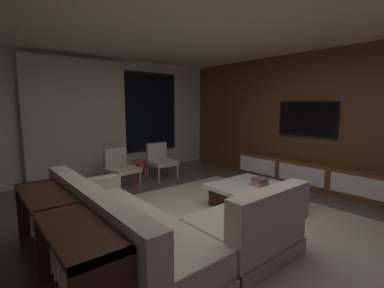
% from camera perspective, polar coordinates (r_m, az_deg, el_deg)
% --- Properties ---
extents(floor, '(9.20, 9.20, 0.00)m').
position_cam_1_polar(floor, '(3.83, 3.50, -16.95)').
color(floor, '#564C44').
extents(back_wall_with_window, '(6.60, 0.30, 2.70)m').
position_cam_1_polar(back_wall_with_window, '(6.57, -18.99, 5.21)').
color(back_wall_with_window, beige).
rests_on(back_wall_with_window, floor).
extents(media_wall, '(0.12, 7.80, 2.70)m').
position_cam_1_polar(media_wall, '(6.01, 25.53, 4.70)').
color(media_wall, brown).
rests_on(media_wall, floor).
extents(ceiling, '(8.20, 8.20, 0.00)m').
position_cam_1_polar(ceiling, '(3.64, 3.90, 25.34)').
color(ceiling, beige).
extents(area_rug, '(3.20, 3.80, 0.01)m').
position_cam_1_polar(area_rug, '(3.99, 8.34, -15.85)').
color(area_rug, beige).
rests_on(area_rug, floor).
extents(sectional_couch, '(1.98, 2.50, 0.82)m').
position_cam_1_polar(sectional_couch, '(3.08, -7.62, -17.55)').
color(sectional_couch, '#A49C8C').
rests_on(sectional_couch, floor).
extents(coffee_table, '(1.16, 1.16, 0.36)m').
position_cam_1_polar(coffee_table, '(4.52, 12.65, -10.60)').
color(coffee_table, '#331B10').
rests_on(coffee_table, floor).
extents(book_stack_on_coffee_table, '(0.26, 0.22, 0.12)m').
position_cam_1_polar(book_stack_on_coffee_table, '(4.50, 13.96, -7.68)').
color(book_stack_on_coffee_table, '#B977A9').
rests_on(book_stack_on_coffee_table, coffee_table).
extents(accent_chair_near_window, '(0.56, 0.58, 0.78)m').
position_cam_1_polar(accent_chair_near_window, '(6.15, -6.68, -3.12)').
color(accent_chair_near_window, '#B2ADA0').
rests_on(accent_chair_near_window, floor).
extents(accent_chair_by_curtain, '(0.63, 0.64, 0.78)m').
position_cam_1_polar(accent_chair_by_curtain, '(5.62, -14.95, -4.40)').
color(accent_chair_by_curtain, '#B2ADA0').
rests_on(accent_chair_by_curtain, floor).
extents(side_stool, '(0.32, 0.32, 0.46)m').
position_cam_1_polar(side_stool, '(5.93, -10.75, -4.21)').
color(side_stool, red).
rests_on(side_stool, floor).
extents(media_console, '(0.46, 3.10, 0.52)m').
position_cam_1_polar(media_console, '(5.92, 23.24, -5.95)').
color(media_console, brown).
rests_on(media_console, floor).
extents(mounted_tv, '(0.05, 1.22, 0.70)m').
position_cam_1_polar(mounted_tv, '(6.02, 22.93, 4.85)').
color(mounted_tv, black).
extents(console_table_behind_couch, '(0.40, 2.10, 0.74)m').
position_cam_1_polar(console_table_behind_couch, '(2.83, -25.96, -18.05)').
color(console_table_behind_couch, '#331B10').
rests_on(console_table_behind_couch, floor).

